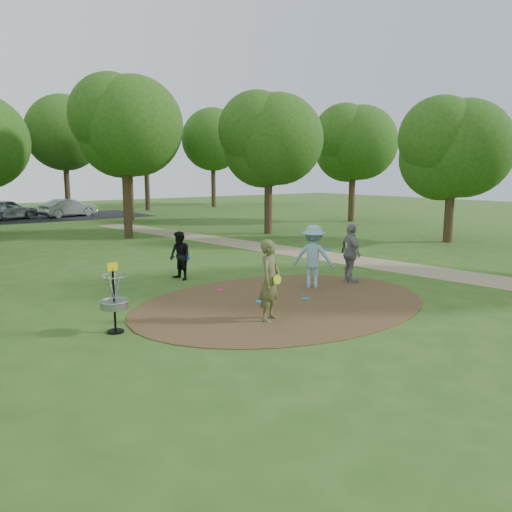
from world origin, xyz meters
TOP-DOWN VIEW (x-y plane):
  - ground at (0.00, 0.00)m, footprint 100.00×100.00m
  - dirt_clearing at (0.00, 0.00)m, footprint 8.40×8.40m
  - footpath at (6.50, 2.00)m, footprint 7.55×39.89m
  - parking_lot at (2.00, 30.00)m, footprint 14.00×8.00m
  - player_observer_with_disc at (-1.27, -1.03)m, footprint 0.83×0.74m
  - player_throwing_with_disc at (1.84, 0.81)m, footprint 1.45×1.40m
  - player_walking_with_disc at (-0.79, 4.20)m, footprint 0.73×0.84m
  - player_waiting_with_disc at (3.27, 0.62)m, footprint 0.79×1.18m
  - disc_ground_cyan at (-0.48, 0.40)m, footprint 0.22×0.22m
  - disc_ground_blue at (0.70, -0.13)m, footprint 0.22×0.22m
  - disc_ground_red at (-0.62, 2.10)m, footprint 0.22×0.22m
  - car_left at (-1.07, 29.71)m, footprint 4.71×3.11m
  - car_right at (3.33, 29.61)m, footprint 4.41×2.34m
  - disc_golf_basket at (-4.50, 0.30)m, footprint 0.63×0.63m
  - tree_ring at (1.91, 8.86)m, footprint 37.24×45.69m

SIDE VIEW (x-z plane):
  - ground at x=0.00m, z-range 0.00..0.00m
  - parking_lot at x=2.00m, z-range 0.00..0.01m
  - footpath at x=6.50m, z-range 0.00..0.01m
  - dirt_clearing at x=0.00m, z-range 0.00..0.02m
  - disc_ground_cyan at x=-0.48m, z-range 0.02..0.04m
  - disc_ground_blue at x=0.70m, z-range 0.02..0.04m
  - disc_ground_red at x=-0.62m, z-range 0.02..0.04m
  - car_right at x=3.33m, z-range 0.00..1.38m
  - car_left at x=-1.07m, z-range 0.00..1.49m
  - player_walking_with_disc at x=-0.79m, z-range 0.00..1.57m
  - disc_golf_basket at x=-4.50m, z-range 0.10..1.64m
  - player_waiting_with_disc at x=3.27m, z-range 0.00..1.86m
  - player_throwing_with_disc at x=1.84m, z-range 0.00..1.89m
  - player_observer_with_disc at x=-1.27m, z-range 0.00..1.92m
  - tree_ring at x=1.91m, z-range 0.50..9.94m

